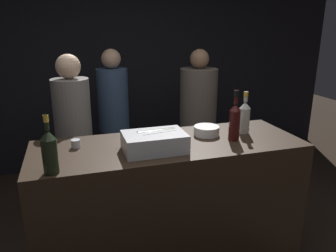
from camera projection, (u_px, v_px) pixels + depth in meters
The scene contains 12 objects.
wall_back_chalkboard at pixel (118, 63), 4.35m from camera, with size 6.40×0.06×2.80m.
bar_counter at pixel (169, 208), 2.52m from camera, with size 1.95×0.69×1.07m.
ice_bin_with_bottles at pixel (155, 141), 2.21m from camera, with size 0.42×0.28×0.13m.
bowl_white at pixel (207, 130), 2.54m from camera, with size 0.20×0.20×0.07m.
wine_glass at pixel (243, 113), 2.73m from camera, with size 0.09×0.09×0.15m.
candle_votive at pixel (76, 144), 2.28m from camera, with size 0.06×0.06×0.06m.
champagne_bottle at pixel (50, 151), 1.85m from camera, with size 0.09×0.09×0.35m.
red_wine_bottle_black_foil at pixel (235, 120), 2.39m from camera, with size 0.08×0.08×0.37m.
rose_wine_bottle at pixel (244, 116), 2.55m from camera, with size 0.08×0.08×0.33m.
person_in_hoodie at pixel (198, 115), 3.74m from camera, with size 0.42×0.42×1.64m.
person_blond_tee at pixel (114, 115), 3.69m from camera, with size 0.34×0.34×1.64m.
person_grey_polo at pixel (74, 136), 2.95m from camera, with size 0.33×0.33×1.65m.
Camera 1 is at (-0.66, -1.77, 1.89)m, focal length 35.00 mm.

